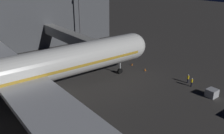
{
  "coord_description": "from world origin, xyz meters",
  "views": [
    {
      "loc": [
        -38.54,
        16.47,
        20.83
      ],
      "look_at": [
        -3.0,
        -10.85,
        3.5
      ],
      "focal_mm": 39.7,
      "sensor_mm": 36.0,
      "label": 1
    }
  ],
  "objects_px": {
    "airliner_at_gate": "(7,76)",
    "ground_crew_by_belt_loader": "(188,78)",
    "traffic_cone_nose_starboard": "(132,64)",
    "baggage_container_near_belt": "(212,93)",
    "ground_crew_by_tug": "(192,82)",
    "jet_bridge": "(74,39)",
    "apron_floodlight_mast": "(80,16)",
    "traffic_cone_nose_port": "(145,70)"
  },
  "relations": [
    {
      "from": "airliner_at_gate",
      "to": "ground_crew_by_belt_loader",
      "type": "bearing_deg",
      "value": -111.48
    },
    {
      "from": "airliner_at_gate",
      "to": "traffic_cone_nose_starboard",
      "type": "distance_m",
      "value": 29.14
    },
    {
      "from": "airliner_at_gate",
      "to": "traffic_cone_nose_starboard",
      "type": "height_order",
      "value": "airliner_at_gate"
    },
    {
      "from": "baggage_container_near_belt",
      "to": "traffic_cone_nose_starboard",
      "type": "xyz_separation_m",
      "value": [
        20.45,
        0.63,
        -0.45
      ]
    },
    {
      "from": "airliner_at_gate",
      "to": "ground_crew_by_tug",
      "type": "height_order",
      "value": "airliner_at_gate"
    },
    {
      "from": "airliner_at_gate",
      "to": "traffic_cone_nose_starboard",
      "type": "bearing_deg",
      "value": -85.6
    },
    {
      "from": "jet_bridge",
      "to": "baggage_container_near_belt",
      "type": "height_order",
      "value": "jet_bridge"
    },
    {
      "from": "ground_crew_by_tug",
      "to": "ground_crew_by_belt_loader",
      "type": "bearing_deg",
      "value": -29.24
    },
    {
      "from": "jet_bridge",
      "to": "ground_crew_by_belt_loader",
      "type": "relative_size",
      "value": 13.82
    },
    {
      "from": "baggage_container_near_belt",
      "to": "ground_crew_by_belt_loader",
      "type": "relative_size",
      "value": 1.0
    },
    {
      "from": "ground_crew_by_belt_loader",
      "to": "traffic_cone_nose_starboard",
      "type": "distance_m",
      "value": 14.45
    },
    {
      "from": "apron_floodlight_mast",
      "to": "ground_crew_by_belt_loader",
      "type": "xyz_separation_m",
      "value": [
        -37.57,
        -2.27,
        -7.69
      ]
    },
    {
      "from": "ground_crew_by_tug",
      "to": "traffic_cone_nose_starboard",
      "type": "bearing_deg",
      "value": 4.72
    },
    {
      "from": "jet_bridge",
      "to": "apron_floodlight_mast",
      "type": "xyz_separation_m",
      "value": [
        11.96,
        -8.91,
        3.1
      ]
    },
    {
      "from": "baggage_container_near_belt",
      "to": "traffic_cone_nose_starboard",
      "type": "relative_size",
      "value": 3.38
    },
    {
      "from": "apron_floodlight_mast",
      "to": "ground_crew_by_belt_loader",
      "type": "height_order",
      "value": "apron_floodlight_mast"
    },
    {
      "from": "traffic_cone_nose_port",
      "to": "traffic_cone_nose_starboard",
      "type": "bearing_deg",
      "value": 0.0
    },
    {
      "from": "airliner_at_gate",
      "to": "jet_bridge",
      "type": "distance_m",
      "value": 23.74
    },
    {
      "from": "apron_floodlight_mast",
      "to": "baggage_container_near_belt",
      "type": "distance_m",
      "value": 44.48
    },
    {
      "from": "jet_bridge",
      "to": "ground_crew_by_tug",
      "type": "height_order",
      "value": "jet_bridge"
    },
    {
      "from": "airliner_at_gate",
      "to": "baggage_container_near_belt",
      "type": "xyz_separation_m",
      "value": [
        -18.25,
        -29.21,
        -4.77
      ]
    },
    {
      "from": "apron_floodlight_mast",
      "to": "airliner_at_gate",
      "type": "bearing_deg",
      "value": 131.91
    },
    {
      "from": "baggage_container_near_belt",
      "to": "ground_crew_by_tug",
      "type": "distance_m",
      "value": 4.79
    },
    {
      "from": "ground_crew_by_belt_loader",
      "to": "traffic_cone_nose_port",
      "type": "xyz_separation_m",
      "value": [
        9.87,
        2.1,
        -0.75
      ]
    },
    {
      "from": "traffic_cone_nose_port",
      "to": "traffic_cone_nose_starboard",
      "type": "distance_m",
      "value": 4.4
    },
    {
      "from": "baggage_container_near_belt",
      "to": "traffic_cone_nose_port",
      "type": "xyz_separation_m",
      "value": [
        16.05,
        0.63,
        -0.45
      ]
    },
    {
      "from": "ground_crew_by_belt_loader",
      "to": "traffic_cone_nose_port",
      "type": "relative_size",
      "value": 3.37
    },
    {
      "from": "jet_bridge",
      "to": "baggage_container_near_belt",
      "type": "bearing_deg",
      "value": -163.01
    },
    {
      "from": "airliner_at_gate",
      "to": "baggage_container_near_belt",
      "type": "relative_size",
      "value": 32.28
    },
    {
      "from": "apron_floodlight_mast",
      "to": "baggage_container_near_belt",
      "type": "relative_size",
      "value": 7.9
    },
    {
      "from": "ground_crew_by_belt_loader",
      "to": "airliner_at_gate",
      "type": "bearing_deg",
      "value": 68.52
    },
    {
      "from": "jet_bridge",
      "to": "ground_crew_by_tug",
      "type": "distance_m",
      "value": 29.34
    },
    {
      "from": "traffic_cone_nose_port",
      "to": "traffic_cone_nose_starboard",
      "type": "height_order",
      "value": "same"
    },
    {
      "from": "ground_crew_by_tug",
      "to": "traffic_cone_nose_port",
      "type": "bearing_deg",
      "value": 6.54
    },
    {
      "from": "jet_bridge",
      "to": "baggage_container_near_belt",
      "type": "xyz_separation_m",
      "value": [
        -31.79,
        -9.71,
        -4.89
      ]
    },
    {
      "from": "apron_floodlight_mast",
      "to": "ground_crew_by_tug",
      "type": "height_order",
      "value": "apron_floodlight_mast"
    },
    {
      "from": "baggage_container_near_belt",
      "to": "ground_crew_by_tug",
      "type": "relative_size",
      "value": 1.03
    },
    {
      "from": "ground_crew_by_belt_loader",
      "to": "traffic_cone_nose_starboard",
      "type": "relative_size",
      "value": 3.37
    },
    {
      "from": "airliner_at_gate",
      "to": "jet_bridge",
      "type": "xyz_separation_m",
      "value": [
        13.54,
        -19.5,
        0.12
      ]
    },
    {
      "from": "airliner_at_gate",
      "to": "traffic_cone_nose_port",
      "type": "height_order",
      "value": "airliner_at_gate"
    },
    {
      "from": "baggage_container_near_belt",
      "to": "jet_bridge",
      "type": "bearing_deg",
      "value": 16.99
    },
    {
      "from": "airliner_at_gate",
      "to": "ground_crew_by_belt_loader",
      "type": "height_order",
      "value": "airliner_at_gate"
    }
  ]
}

